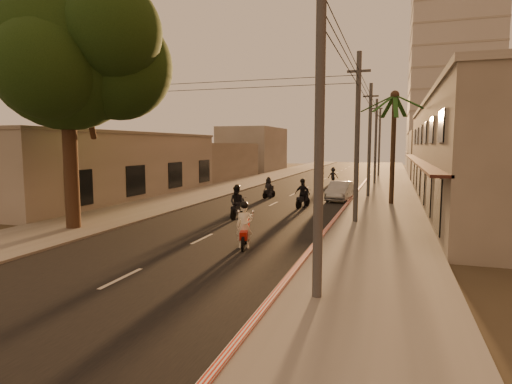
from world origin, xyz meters
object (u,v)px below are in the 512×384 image
palm_tree (395,102)px  parked_car (340,191)px  scooter_far_a (269,188)px  scooter_mid_a (237,203)px  scooter_far_b (333,176)px  scooter_mid_b (303,194)px  broadleaf_tree (75,55)px  scooter_red (244,227)px

palm_tree → parked_car: 7.61m
palm_tree → scooter_far_a: size_ratio=4.86×
scooter_far_a → scooter_mid_a: bearing=-67.2°
scooter_far_b → scooter_mid_b: bearing=-101.9°
broadleaf_tree → scooter_far_b: (8.37, 30.01, -7.66)m
palm_tree → parked_car: bearing=157.4°
scooter_far_a → scooter_far_b: bearing=95.6°
scooter_mid_b → scooter_far_a: bearing=143.1°
palm_tree → scooter_mid_a: size_ratio=4.10×
scooter_mid_b → scooter_far_b: bearing=105.2°
broadleaf_tree → scooter_far_b: broadleaf_tree is taller
scooter_mid_a → scooter_far_a: bearing=97.2°
broadleaf_tree → scooter_mid_a: bearing=41.2°
broadleaf_tree → scooter_red: bearing=-7.1°
scooter_red → scooter_mid_a: scooter_mid_a is taller
palm_tree → scooter_red: palm_tree is taller
palm_tree → scooter_far_a: palm_tree is taller
broadleaf_tree → parked_car: 20.39m
palm_tree → parked_car: (-3.75, 1.56, -6.43)m
scooter_red → scooter_mid_a: bearing=98.4°
broadleaf_tree → palm_tree: size_ratio=1.48×
scooter_mid_a → scooter_far_b: scooter_mid_a is taller
scooter_far_a → scooter_red: bearing=-60.0°
scooter_red → palm_tree: bearing=55.1°
broadleaf_tree → palm_tree: (14.61, 13.86, -1.33)m
broadleaf_tree → scooter_far_b: bearing=74.4°
scooter_far_a → scooter_far_b: size_ratio=0.94×
scooter_far_a → scooter_far_b: scooter_far_b is taller
scooter_mid_b → palm_tree: bearing=42.4°
palm_tree → scooter_far_a: bearing=172.2°
scooter_mid_a → scooter_far_b: 24.64m
scooter_red → parked_car: 16.65m
scooter_red → parked_car: size_ratio=0.44×
palm_tree → scooter_mid_b: palm_tree is taller
scooter_mid_b → scooter_far_a: 5.72m
scooter_far_b → broadleaf_tree: bearing=-119.2°
parked_car → scooter_far_a: bearing=-173.7°
scooter_red → scooter_far_a: 16.66m
scooter_mid_a → scooter_mid_b: scooter_mid_b is taller
scooter_red → scooter_mid_b: size_ratio=0.98×
scooter_far_b → palm_tree: bearing=-82.5°
broadleaf_tree → scooter_far_a: bearing=70.7°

